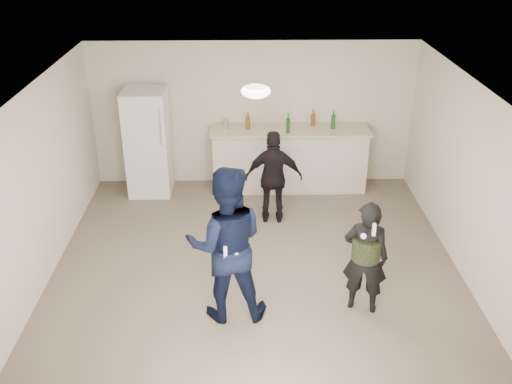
{
  "coord_description": "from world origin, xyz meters",
  "views": [
    {
      "loc": [
        -0.13,
        -6.34,
        4.41
      ],
      "look_at": [
        0.0,
        0.2,
        1.15
      ],
      "focal_mm": 40.0,
      "sensor_mm": 36.0,
      "label": 1
    }
  ],
  "objects_px": {
    "fridge": "(148,142)",
    "woman": "(366,257)",
    "spectator": "(274,177)",
    "shaker": "(225,124)",
    "man": "(226,245)",
    "counter": "(289,160)"
  },
  "relations": [
    {
      "from": "man",
      "to": "spectator",
      "type": "height_order",
      "value": "man"
    },
    {
      "from": "counter",
      "to": "woman",
      "type": "xyz_separation_m",
      "value": [
        0.65,
        -3.37,
        0.2
      ]
    },
    {
      "from": "shaker",
      "to": "spectator",
      "type": "bearing_deg",
      "value": -58.2
    },
    {
      "from": "counter",
      "to": "fridge",
      "type": "distance_m",
      "value": 2.42
    },
    {
      "from": "fridge",
      "to": "woman",
      "type": "distance_m",
      "value": 4.49
    },
    {
      "from": "counter",
      "to": "fridge",
      "type": "height_order",
      "value": "fridge"
    },
    {
      "from": "spectator",
      "to": "man",
      "type": "bearing_deg",
      "value": 76.48
    },
    {
      "from": "counter",
      "to": "woman",
      "type": "bearing_deg",
      "value": -79.06
    },
    {
      "from": "woman",
      "to": "man",
      "type": "bearing_deg",
      "value": 19.4
    },
    {
      "from": "spectator",
      "to": "fridge",
      "type": "bearing_deg",
      "value": -25.3
    },
    {
      "from": "fridge",
      "to": "counter",
      "type": "bearing_deg",
      "value": 1.68
    },
    {
      "from": "shaker",
      "to": "spectator",
      "type": "relative_size",
      "value": 0.11
    },
    {
      "from": "counter",
      "to": "shaker",
      "type": "distance_m",
      "value": 1.27
    },
    {
      "from": "man",
      "to": "woman",
      "type": "distance_m",
      "value": 1.65
    },
    {
      "from": "man",
      "to": "woman",
      "type": "bearing_deg",
      "value": -179.72
    },
    {
      "from": "fridge",
      "to": "woman",
      "type": "relative_size",
      "value": 1.24
    },
    {
      "from": "shaker",
      "to": "counter",
      "type": "bearing_deg",
      "value": -3.84
    },
    {
      "from": "counter",
      "to": "shaker",
      "type": "bearing_deg",
      "value": 176.16
    },
    {
      "from": "fridge",
      "to": "man",
      "type": "relative_size",
      "value": 0.93
    },
    {
      "from": "fridge",
      "to": "woman",
      "type": "xyz_separation_m",
      "value": [
        3.04,
        -3.3,
        -0.17
      ]
    },
    {
      "from": "counter",
      "to": "man",
      "type": "relative_size",
      "value": 1.35
    },
    {
      "from": "shaker",
      "to": "woman",
      "type": "xyz_separation_m",
      "value": [
        1.74,
        -3.45,
        -0.45
      ]
    }
  ]
}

